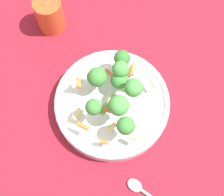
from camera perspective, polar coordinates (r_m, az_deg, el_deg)
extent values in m
plane|color=maroon|center=(0.77, 0.00, -1.56)|extent=(3.00, 3.00, 0.00)
cylinder|color=silver|center=(0.75, 0.00, -1.13)|extent=(0.27, 0.27, 0.03)
torus|color=silver|center=(0.73, 0.00, -0.68)|extent=(0.27, 0.27, 0.01)
cylinder|color=#8CB766|center=(0.73, 1.35, 2.36)|extent=(0.01, 0.01, 0.02)
sphere|color=#3D8438|center=(0.70, 1.41, 3.27)|extent=(0.04, 0.04, 0.04)
cylinder|color=#8CB766|center=(0.71, 1.54, 4.47)|extent=(0.01, 0.01, 0.01)
sphere|color=#479342|center=(0.69, 1.59, 5.28)|extent=(0.04, 0.04, 0.04)
cylinder|color=#8CB766|center=(0.67, 1.29, -2.14)|extent=(0.02, 0.02, 0.02)
sphere|color=#479342|center=(0.64, 1.35, -1.32)|extent=(0.04, 0.04, 0.04)
cylinder|color=#8CB766|center=(0.73, 1.79, 6.42)|extent=(0.01, 0.01, 0.02)
sphere|color=#33722D|center=(0.71, 1.85, 7.30)|extent=(0.04, 0.04, 0.04)
cylinder|color=#8CB766|center=(0.67, -3.31, -2.27)|extent=(0.01, 0.01, 0.02)
sphere|color=#3D8438|center=(0.65, -3.42, -1.65)|extent=(0.04, 0.04, 0.04)
cylinder|color=#8CB766|center=(0.72, -2.62, 2.89)|extent=(0.02, 0.02, 0.02)
sphere|color=#3D8438|center=(0.69, -2.72, 3.86)|extent=(0.04, 0.04, 0.04)
cylinder|color=#8CB766|center=(0.67, 2.14, -5.74)|extent=(0.01, 0.01, 0.01)
sphere|color=#3D8438|center=(0.64, 2.21, -5.19)|extent=(0.04, 0.04, 0.04)
cylinder|color=#8CB766|center=(0.68, 3.83, 1.09)|extent=(0.01, 0.01, 0.02)
sphere|color=#479342|center=(0.66, 3.97, 1.90)|extent=(0.04, 0.04, 0.04)
cylinder|color=#8CB766|center=(0.73, -3.50, 3.29)|extent=(0.01, 0.01, 0.01)
sphere|color=#479342|center=(0.71, -3.58, 3.85)|extent=(0.03, 0.03, 0.03)
cylinder|color=beige|center=(0.67, 4.11, -7.33)|extent=(0.02, 0.02, 0.01)
cylinder|color=beige|center=(0.72, -6.73, 2.52)|extent=(0.02, 0.02, 0.01)
cylinder|color=beige|center=(0.69, -0.01, -0.69)|extent=(0.02, 0.02, 0.01)
cylinder|color=orange|center=(0.68, -1.54, -8.06)|extent=(0.02, 0.02, 0.01)
cylinder|color=orange|center=(0.67, -5.35, -5.15)|extent=(0.03, 0.03, 0.01)
cylinder|color=orange|center=(0.67, -0.41, -2.33)|extent=(0.03, 0.03, 0.01)
cylinder|color=beige|center=(0.72, 7.43, 2.87)|extent=(0.03, 0.01, 0.01)
cylinder|color=beige|center=(0.72, 3.16, 2.59)|extent=(0.03, 0.03, 0.01)
cylinder|color=beige|center=(0.70, -6.37, -3.00)|extent=(0.03, 0.03, 0.01)
cylinder|color=#729E4C|center=(0.72, 0.60, 0.34)|extent=(0.02, 0.03, 0.01)
cylinder|color=orange|center=(0.75, 3.69, 5.08)|extent=(0.03, 0.02, 0.01)
cylinder|color=#729E4C|center=(0.68, -1.48, -2.11)|extent=(0.03, 0.03, 0.01)
cylinder|color=orange|center=(0.72, -6.05, 2.74)|extent=(0.03, 0.02, 0.01)
cylinder|color=orange|center=(0.75, -0.38, 4.50)|extent=(0.03, 0.02, 0.01)
cylinder|color=beige|center=(0.69, -0.08, -5.32)|extent=(0.02, 0.03, 0.01)
cylinder|color=#CC4C23|center=(0.85, -11.33, 14.78)|extent=(0.07, 0.07, 0.09)
torus|color=#CC4C23|center=(0.81, -11.97, 16.68)|extent=(0.07, 0.07, 0.01)
ellipsoid|color=silver|center=(0.73, 4.18, -15.63)|extent=(0.04, 0.04, 0.01)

